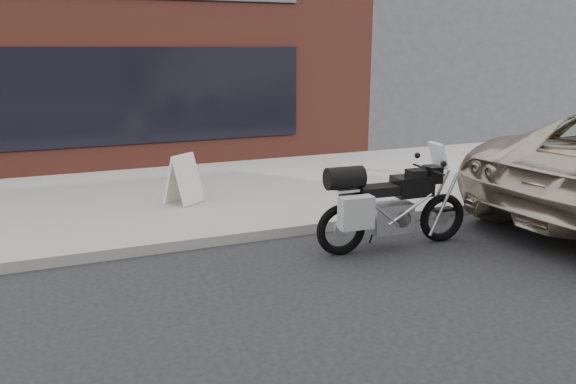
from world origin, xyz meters
The scene contains 5 objects.
near_sidewalk centered at (0.00, 7.00, 0.07)m, with size 44.00×6.00×0.15m, color gray.
storefront centered at (-2.00, 13.98, 2.25)m, with size 14.00×10.07×4.50m.
neighbour_building centered at (10.00, 14.00, 3.00)m, with size 10.00×10.00×6.00m, color #2B2B30.
motorcycle centered at (1.85, 3.04, 0.62)m, with size 2.28×0.73×1.44m.
sandwich_sign centered at (-0.30, 5.92, 0.56)m, with size 0.69×0.69×0.82m.
Camera 1 is at (-2.07, -3.21, 2.69)m, focal length 35.00 mm.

